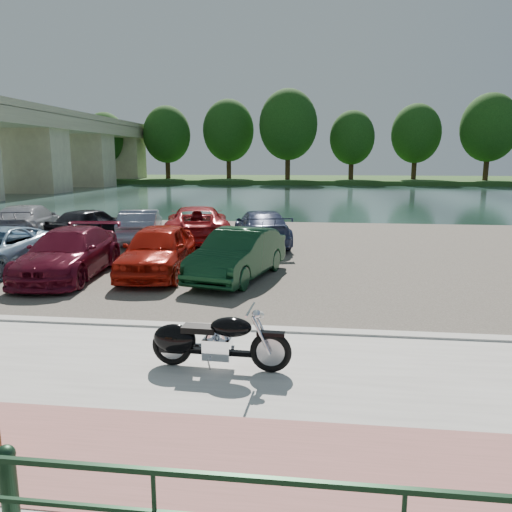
# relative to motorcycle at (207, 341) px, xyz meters

# --- Properties ---
(ground) EXTENTS (200.00, 200.00, 0.00)m
(ground) POSITION_rel_motorcycle_xyz_m (0.45, -0.05, -0.56)
(ground) COLOR #595447
(ground) RESTS_ON ground
(promenade) EXTENTS (60.00, 6.00, 0.10)m
(promenade) POSITION_rel_motorcycle_xyz_m (0.45, -1.05, -0.51)
(promenade) COLOR #A4A19A
(promenade) RESTS_ON ground
(pink_path) EXTENTS (60.00, 2.00, 0.01)m
(pink_path) POSITION_rel_motorcycle_xyz_m (0.45, -2.55, -0.46)
(pink_path) COLOR #915852
(pink_path) RESTS_ON promenade
(kerb) EXTENTS (60.00, 0.30, 0.14)m
(kerb) POSITION_rel_motorcycle_xyz_m (0.45, 1.95, -0.49)
(kerb) COLOR #A4A19A
(kerb) RESTS_ON ground
(parking_lot) EXTENTS (60.00, 18.00, 0.04)m
(parking_lot) POSITION_rel_motorcycle_xyz_m (0.45, 10.95, -0.54)
(parking_lot) COLOR #423F36
(parking_lot) RESTS_ON ground
(river) EXTENTS (120.00, 40.00, 0.00)m
(river) POSITION_rel_motorcycle_xyz_m (0.45, 39.95, -0.56)
(river) COLOR #1A2F2B
(river) RESTS_ON ground
(far_bank) EXTENTS (120.00, 24.00, 0.60)m
(far_bank) POSITION_rel_motorcycle_xyz_m (0.45, 71.95, -0.26)
(far_bank) COLOR #254A1A
(far_bank) RESTS_ON ground
(bridge) EXTENTS (7.00, 56.00, 8.55)m
(bridge) POSITION_rel_motorcycle_xyz_m (-27.55, 40.97, 4.96)
(bridge) COLOR tan
(bridge) RESTS_ON ground
(railing) EXTENTS (24.04, 0.05, 0.90)m
(railing) POSITION_rel_motorcycle_xyz_m (0.45, -4.05, 0.23)
(railing) COLOR black
(railing) RESTS_ON promenade
(far_trees) EXTENTS (70.25, 10.68, 12.52)m
(far_trees) POSITION_rel_motorcycle_xyz_m (4.81, 65.74, 6.93)
(far_trees) COLOR #312112
(far_trees) RESTS_ON far_bank
(motorcycle) EXTENTS (2.33, 0.75, 1.05)m
(motorcycle) POSITION_rel_motorcycle_xyz_m (0.00, 0.00, 0.00)
(motorcycle) COLOR black
(motorcycle) RESTS_ON promenade
(car_3) EXTENTS (2.40, 5.04, 1.42)m
(car_3) POSITION_rel_motorcycle_xyz_m (-5.51, 6.10, 0.19)
(car_3) COLOR #560C1D
(car_3) RESTS_ON parking_lot
(car_4) EXTENTS (2.10, 4.55, 1.51)m
(car_4) POSITION_rel_motorcycle_xyz_m (-2.99, 6.68, 0.23)
(car_4) COLOR #A9160B
(car_4) RESTS_ON parking_lot
(car_5) EXTENTS (2.53, 4.59, 1.43)m
(car_5) POSITION_rel_motorcycle_xyz_m (-0.52, 6.47, 0.20)
(car_5) COLOR black
(car_5) RESTS_ON parking_lot
(car_7) EXTENTS (3.37, 5.57, 1.51)m
(car_7) POSITION_rel_motorcycle_xyz_m (-10.71, 12.60, 0.23)
(car_7) COLOR gray
(car_7) RESTS_ON parking_lot
(car_8) EXTENTS (2.77, 4.42, 1.40)m
(car_8) POSITION_rel_motorcycle_xyz_m (-7.97, 12.82, 0.18)
(car_8) COLOR black
(car_8) RESTS_ON parking_lot
(car_9) EXTENTS (2.39, 4.42, 1.38)m
(car_9) POSITION_rel_motorcycle_xyz_m (-5.55, 12.32, 0.17)
(car_9) COLOR slate
(car_9) RESTS_ON parking_lot
(car_10) EXTENTS (3.78, 5.97, 1.53)m
(car_10) POSITION_rel_motorcycle_xyz_m (-3.21, 12.60, 0.25)
(car_10) COLOR maroon
(car_10) RESTS_ON parking_lot
(car_11) EXTENTS (3.04, 5.22, 1.42)m
(car_11) POSITION_rel_motorcycle_xyz_m (-0.47, 12.34, 0.19)
(car_11) COLOR navy
(car_11) RESTS_ON parking_lot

